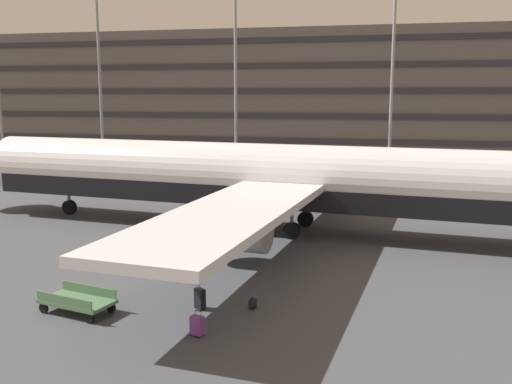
{
  "coord_description": "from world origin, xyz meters",
  "views": [
    {
      "loc": [
        8.16,
        -32.06,
        7.62
      ],
      "look_at": [
        2.35,
        -5.83,
        3.0
      ],
      "focal_mm": 40.03,
      "sensor_mm": 36.0,
      "label": 1
    }
  ],
  "objects_px": {
    "suitcase_red": "(197,325)",
    "backpack_small": "(252,304)",
    "suitcase_purple": "(200,298)",
    "baggage_cart": "(77,301)",
    "airliner": "(281,179)"
  },
  "relations": [
    {
      "from": "airliner",
      "to": "suitcase_purple",
      "type": "height_order",
      "value": "airliner"
    },
    {
      "from": "airliner",
      "to": "baggage_cart",
      "type": "relative_size",
      "value": 12.52
    },
    {
      "from": "baggage_cart",
      "to": "airliner",
      "type": "bearing_deg",
      "value": 70.15
    },
    {
      "from": "suitcase_red",
      "to": "backpack_small",
      "type": "distance_m",
      "value": 2.87
    },
    {
      "from": "suitcase_red",
      "to": "backpack_small",
      "type": "bearing_deg",
      "value": 65.24
    },
    {
      "from": "suitcase_red",
      "to": "baggage_cart",
      "type": "distance_m",
      "value": 4.85
    },
    {
      "from": "backpack_small",
      "to": "airliner",
      "type": "bearing_deg",
      "value": 95.05
    },
    {
      "from": "suitcase_purple",
      "to": "baggage_cart",
      "type": "height_order",
      "value": "suitcase_purple"
    },
    {
      "from": "suitcase_red",
      "to": "backpack_small",
      "type": "relative_size",
      "value": 1.73
    },
    {
      "from": "airliner",
      "to": "backpack_small",
      "type": "xyz_separation_m",
      "value": [
        1.05,
        -11.94,
        -2.74
      ]
    },
    {
      "from": "suitcase_red",
      "to": "backpack_small",
      "type": "xyz_separation_m",
      "value": [
        1.2,
        2.61,
        -0.15
      ]
    },
    {
      "from": "airliner",
      "to": "backpack_small",
      "type": "bearing_deg",
      "value": -84.95
    },
    {
      "from": "airliner",
      "to": "suitcase_purple",
      "type": "relative_size",
      "value": 45.18
    },
    {
      "from": "suitcase_red",
      "to": "suitcase_purple",
      "type": "xyz_separation_m",
      "value": [
        -0.64,
        2.24,
        0.05
      ]
    },
    {
      "from": "airliner",
      "to": "backpack_small",
      "type": "height_order",
      "value": "airliner"
    }
  ]
}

